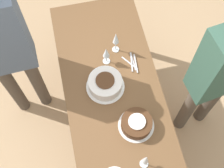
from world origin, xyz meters
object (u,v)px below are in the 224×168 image
at_px(wine_glass_extra, 146,159).
at_px(wine_glass_near, 116,39).
at_px(cake_front_chocolate, 136,124).
at_px(cake_center_white, 105,84).
at_px(person_watching, 2,46).
at_px(wine_glass_far, 106,53).
at_px(person_cutting, 221,72).

bearing_deg(wine_glass_extra, wine_glass_near, -0.76).
distance_m(cake_front_chocolate, wine_glass_near, 0.68).
height_order(cake_center_white, person_watching, person_watching).
bearing_deg(person_watching, wine_glass_extra, -52.65).
relative_size(cake_front_chocolate, wine_glass_far, 1.41).
bearing_deg(person_watching, cake_center_white, -28.43).
bearing_deg(person_watching, person_cutting, -22.08).
height_order(wine_glass_far, wine_glass_extra, wine_glass_extra).
height_order(wine_glass_extra, person_watching, person_watching).
bearing_deg(wine_glass_far, person_cutting, -118.92).
bearing_deg(cake_front_chocolate, person_cutting, -75.11).
xyz_separation_m(cake_center_white, wine_glass_far, (0.22, -0.06, 0.07)).
distance_m(wine_glass_near, wine_glass_extra, 0.95).
bearing_deg(person_watching, wine_glass_far, -10.78).
relative_size(cake_center_white, person_cutting, 0.18).
xyz_separation_m(wine_glass_near, person_watching, (0.01, 0.83, 0.16)).
relative_size(wine_glass_near, person_cutting, 0.14).
height_order(cake_front_chocolate, wine_glass_far, wine_glass_far).
xyz_separation_m(cake_center_white, cake_front_chocolate, (-0.36, -0.16, -0.01)).
height_order(cake_center_white, wine_glass_near, wine_glass_near).
height_order(wine_glass_near, wine_glass_far, wine_glass_near).
relative_size(cake_center_white, person_watching, 0.17).
relative_size(wine_glass_near, wine_glass_far, 1.23).
bearing_deg(wine_glass_near, person_cutting, -127.92).
bearing_deg(cake_front_chocolate, wine_glass_near, 0.24).
bearing_deg(wine_glass_far, person_watching, 82.22).
distance_m(wine_glass_far, person_cutting, 0.85).
bearing_deg(cake_front_chocolate, person_watching, 50.74).
distance_m(cake_center_white, cake_front_chocolate, 0.39).
relative_size(cake_front_chocolate, person_watching, 0.15).
bearing_deg(cake_front_chocolate, wine_glass_extra, 176.86).
xyz_separation_m(cake_front_chocolate, wine_glass_far, (0.58, 0.10, 0.08)).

